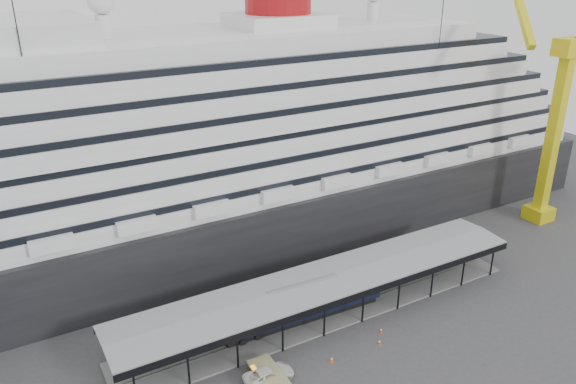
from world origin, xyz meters
name	(u,v)px	position (x,y,z in m)	size (l,w,h in m)	color
ground	(348,332)	(0.00, 0.00, 0.00)	(200.00, 200.00, 0.00)	#37373A
cruise_ship	(234,126)	(0.05, 32.00, 18.35)	(130.00, 30.00, 43.90)	black
platform_canopy	(326,297)	(0.00, 5.00, 2.36)	(56.00, 9.18, 5.30)	slate
crane_yellow	(552,109)	(47.06, 10.54, 19.96)	(23.83, 18.78, 47.60)	gold
port_truck	(269,375)	(-12.44, -2.73, 0.79)	(2.62, 5.69, 1.58)	silver
pullman_carriage	(302,303)	(-3.58, 5.00, 2.64)	(22.21, 3.77, 21.71)	black
traffic_cone_left	(332,359)	(-4.78, -3.62, 0.39)	(0.53, 0.53, 0.79)	#D2540B
traffic_cone_mid	(379,342)	(1.93, -3.81, 0.37)	(0.41, 0.41, 0.74)	#D43E0B
traffic_cone_right	(381,330)	(3.55, -2.09, 0.35)	(0.46, 0.46, 0.71)	red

